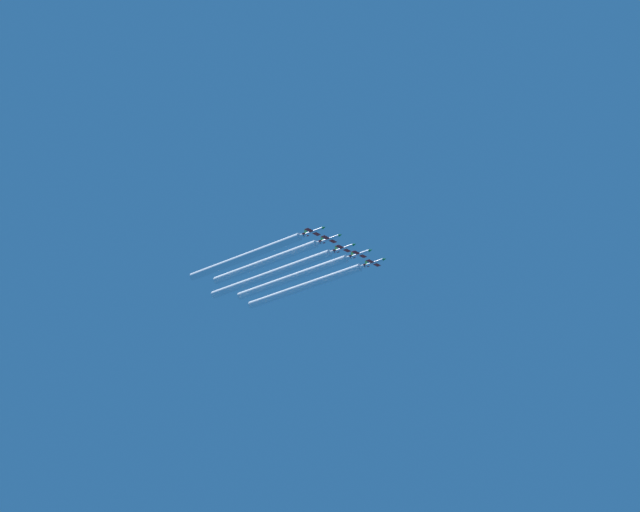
{
  "coord_description": "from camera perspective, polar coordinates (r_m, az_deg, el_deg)",
  "views": [
    {
      "loc": [
        351.41,
        284.59,
        1.71
      ],
      "look_at": [
        -0.02,
        -12.65,
        217.36
      ],
      "focal_mm": 72.49,
      "sensor_mm": 36.0,
      "label": 1
    }
  ],
  "objects": [
    {
      "name": "jet_inner_left",
      "position": [
        506.96,
        1.81,
        0.11
      ],
      "size": [
        7.6,
        11.07,
        2.66
      ],
      "color": "silver"
    },
    {
      "name": "smoke_trail_center",
      "position": [
        523.59,
        -2.14,
        -0.8
      ],
      "size": [
        3.07,
        66.14,
        3.07
      ],
      "color": "white"
    },
    {
      "name": "smoke_trail_inner_right",
      "position": [
        514.34,
        -2.38,
        -0.27
      ],
      "size": [
        3.07,
        56.28,
        3.07
      ],
      "color": "white"
    },
    {
      "name": "smoke_trail_inner_left",
      "position": [
        527.49,
        -1.18,
        -0.94
      ],
      "size": [
        3.07,
        60.34,
        3.07
      ],
      "color": "white"
    },
    {
      "name": "jet_far_left",
      "position": [
        514.21,
        2.43,
        -0.28
      ],
      "size": [
        7.6,
        11.07,
        2.66
      ],
      "color": "silver"
    },
    {
      "name": "smoke_trail_far_left",
      "position": [
        535.14,
        -0.63,
        -1.34
      ],
      "size": [
        3.07,
        62.5,
        3.07
      ],
      "color": "white"
    },
    {
      "name": "jet_center",
      "position": [
        500.99,
        1.1,
        0.36
      ],
      "size": [
        7.6,
        11.07,
        2.66
      ],
      "color": "silver"
    },
    {
      "name": "jet_far_right",
      "position": [
        488.05,
        -0.26,
        1.11
      ],
      "size": [
        7.6,
        11.07,
        2.66
      ],
      "color": "silver"
    },
    {
      "name": "smoke_trail_far_right",
      "position": [
        509.35,
        -3.27,
        -0.03
      ],
      "size": [
        3.07,
        60.24,
        3.07
      ],
      "color": "white"
    },
    {
      "name": "jet_inner_right",
      "position": [
        494.54,
        0.47,
        0.78
      ],
      "size": [
        7.6,
        11.07,
        2.66
      ],
      "color": "silver"
    }
  ]
}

